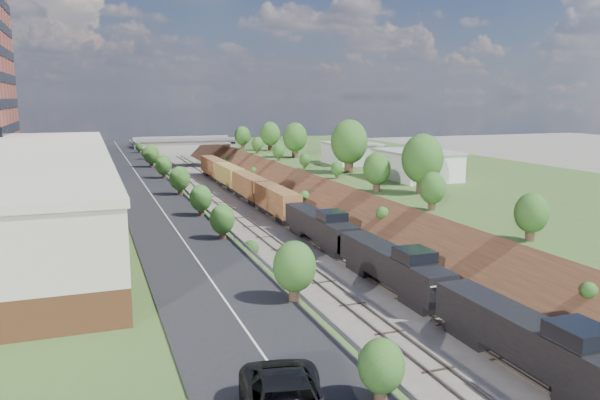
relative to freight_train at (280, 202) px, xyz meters
The scene contains 15 objects.
platform_left 36.13m from the freight_train, behind, with size 44.00×180.00×5.00m, color #395D26.
platform_right 31.02m from the freight_train, 11.45° to the left, with size 44.00×180.00×5.00m, color #395D26.
embankment_left 15.12m from the freight_train, 155.65° to the left, with size 7.07×180.00×7.07m, color brown.
embankment_right 10.69m from the freight_train, 36.23° to the left, with size 7.07×180.00×7.07m, color brown.
rail_left_track 8.38m from the freight_train, 130.19° to the left, with size 1.58×180.00×0.18m, color gray.
rail_right_track 6.58m from the freight_train, 90.00° to the left, with size 1.58×180.00×0.18m, color gray.
road 19.30m from the freight_train, 161.22° to the left, with size 8.00×180.00×0.10m, color black.
guardrail 15.54m from the freight_train, 156.95° to the left, with size 0.10×171.00×0.70m.
commercial_building 35.00m from the freight_train, 152.62° to the right, with size 14.30×62.30×7.00m.
overpass 68.25m from the freight_train, 92.18° to the left, with size 24.50×8.30×7.40m.
white_building_near 21.48m from the freight_train, ahead, with size 9.00×12.00×4.00m, color silver.
white_building_far 29.01m from the freight_train, 44.65° to the left, with size 8.00×10.00×3.60m, color silver.
tree_right_large 21.16m from the freight_train, 43.87° to the right, with size 5.25×5.25×7.61m.
tree_left_crest 37.07m from the freight_train, 113.05° to the right, with size 2.45×2.45×3.55m.
freight_train is the anchor object (origin of this frame).
Camera 1 is at (-22.77, -23.72, 17.12)m, focal length 35.00 mm.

